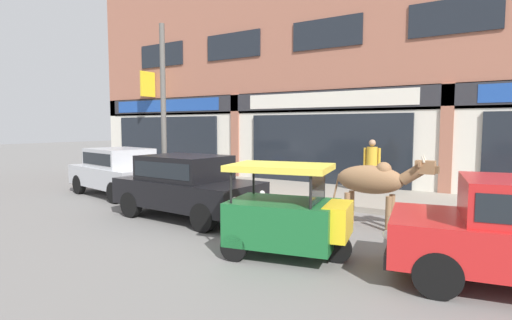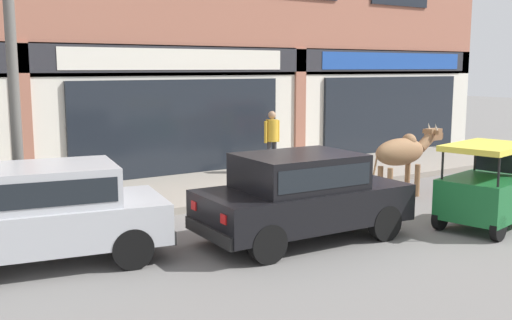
{
  "view_description": "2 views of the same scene",
  "coord_description": "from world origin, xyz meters",
  "px_view_note": "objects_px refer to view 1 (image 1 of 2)",
  "views": [
    {
      "loc": [
        5.42,
        -7.4,
        2.14
      ],
      "look_at": [
        0.07,
        1.0,
        1.29
      ],
      "focal_mm": 28.0,
      "sensor_mm": 36.0,
      "label": 1
    },
    {
      "loc": [
        -6.9,
        -8.09,
        2.85
      ],
      "look_at": [
        -0.78,
        1.0,
        1.15
      ],
      "focal_mm": 42.0,
      "sensor_mm": 36.0,
      "label": 2
    }
  ],
  "objects_px": {
    "utility_pole": "(163,105)",
    "motorcycle_1": "(213,173)",
    "car_1": "(187,183)",
    "motorcycle_0": "(187,171)",
    "cow": "(375,181)",
    "pedestrian": "(372,160)",
    "auto_rickshaw": "(287,217)",
    "car_0": "(118,169)"
  },
  "relations": [
    {
      "from": "car_1",
      "to": "motorcycle_0",
      "type": "height_order",
      "value": "car_1"
    },
    {
      "from": "cow",
      "to": "car_1",
      "type": "xyz_separation_m",
      "value": [
        -3.96,
        -1.42,
        -0.19
      ]
    },
    {
      "from": "cow",
      "to": "car_0",
      "type": "xyz_separation_m",
      "value": [
        -7.79,
        -0.28,
        -0.19
      ]
    },
    {
      "from": "utility_pole",
      "to": "car_0",
      "type": "bearing_deg",
      "value": -92.45
    },
    {
      "from": "car_0",
      "to": "pedestrian",
      "type": "xyz_separation_m",
      "value": [
        6.72,
        3.75,
        0.32
      ]
    },
    {
      "from": "pedestrian",
      "to": "utility_pole",
      "type": "relative_size",
      "value": 0.29
    },
    {
      "from": "motorcycle_0",
      "to": "utility_pole",
      "type": "xyz_separation_m",
      "value": [
        -0.26,
        -0.85,
        2.33
      ]
    },
    {
      "from": "utility_pole",
      "to": "motorcycle_1",
      "type": "bearing_deg",
      "value": 26.49
    },
    {
      "from": "car_1",
      "to": "utility_pole",
      "type": "xyz_separation_m",
      "value": [
        -3.76,
        3.0,
        2.05
      ]
    },
    {
      "from": "motorcycle_1",
      "to": "auto_rickshaw",
      "type": "bearing_deg",
      "value": -42.04
    },
    {
      "from": "car_0",
      "to": "motorcycle_0",
      "type": "relative_size",
      "value": 2.1
    },
    {
      "from": "car_0",
      "to": "motorcycle_0",
      "type": "xyz_separation_m",
      "value": [
        0.34,
        2.72,
        -0.28
      ]
    },
    {
      "from": "car_0",
      "to": "car_1",
      "type": "height_order",
      "value": "same"
    },
    {
      "from": "motorcycle_1",
      "to": "pedestrian",
      "type": "height_order",
      "value": "pedestrian"
    },
    {
      "from": "car_0",
      "to": "auto_rickshaw",
      "type": "relative_size",
      "value": 1.8
    },
    {
      "from": "motorcycle_1",
      "to": "pedestrian",
      "type": "distance_m",
      "value": 5.26
    },
    {
      "from": "car_1",
      "to": "motorcycle_0",
      "type": "relative_size",
      "value": 2.03
    },
    {
      "from": "car_1",
      "to": "motorcycle_0",
      "type": "distance_m",
      "value": 5.21
    },
    {
      "from": "motorcycle_0",
      "to": "motorcycle_1",
      "type": "distance_m",
      "value": 1.27
    },
    {
      "from": "auto_rickshaw",
      "to": "pedestrian",
      "type": "relative_size",
      "value": 1.32
    },
    {
      "from": "pedestrian",
      "to": "car_1",
      "type": "bearing_deg",
      "value": -120.52
    },
    {
      "from": "pedestrian",
      "to": "utility_pole",
      "type": "height_order",
      "value": "utility_pole"
    },
    {
      "from": "auto_rickshaw",
      "to": "utility_pole",
      "type": "height_order",
      "value": "utility_pole"
    },
    {
      "from": "car_1",
      "to": "utility_pole",
      "type": "distance_m",
      "value": 5.23
    },
    {
      "from": "car_0",
      "to": "motorcycle_1",
      "type": "bearing_deg",
      "value": 58.48
    },
    {
      "from": "car_0",
      "to": "utility_pole",
      "type": "bearing_deg",
      "value": 87.55
    },
    {
      "from": "utility_pole",
      "to": "auto_rickshaw",
      "type": "bearing_deg",
      "value": -30.83
    },
    {
      "from": "cow",
      "to": "motorcycle_0",
      "type": "relative_size",
      "value": 1.19
    },
    {
      "from": "motorcycle_0",
      "to": "pedestrian",
      "type": "xyz_separation_m",
      "value": [
        6.38,
        1.04,
        0.6
      ]
    },
    {
      "from": "car_1",
      "to": "pedestrian",
      "type": "distance_m",
      "value": 5.68
    },
    {
      "from": "cow",
      "to": "motorcycle_1",
      "type": "bearing_deg",
      "value": 159.18
    },
    {
      "from": "auto_rickshaw",
      "to": "motorcycle_0",
      "type": "relative_size",
      "value": 1.17
    },
    {
      "from": "car_0",
      "to": "utility_pole",
      "type": "height_order",
      "value": "utility_pole"
    },
    {
      "from": "cow",
      "to": "pedestrian",
      "type": "relative_size",
      "value": 1.35
    },
    {
      "from": "auto_rickshaw",
      "to": "motorcycle_0",
      "type": "xyz_separation_m",
      "value": [
        -6.79,
        5.06,
        -0.13
      ]
    },
    {
      "from": "auto_rickshaw",
      "to": "utility_pole",
      "type": "bearing_deg",
      "value": 149.17
    },
    {
      "from": "pedestrian",
      "to": "motorcycle_0",
      "type": "bearing_deg",
      "value": -170.78
    },
    {
      "from": "car_0",
      "to": "motorcycle_1",
      "type": "xyz_separation_m",
      "value": [
        1.62,
        2.63,
        -0.28
      ]
    },
    {
      "from": "motorcycle_1",
      "to": "pedestrian",
      "type": "bearing_deg",
      "value": 12.38
    },
    {
      "from": "cow",
      "to": "pedestrian",
      "type": "bearing_deg",
      "value": 107.21
    },
    {
      "from": "car_1",
      "to": "pedestrian",
      "type": "bearing_deg",
      "value": 59.48
    },
    {
      "from": "car_1",
      "to": "pedestrian",
      "type": "xyz_separation_m",
      "value": [
        2.88,
        4.89,
        0.32
      ]
    }
  ]
}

